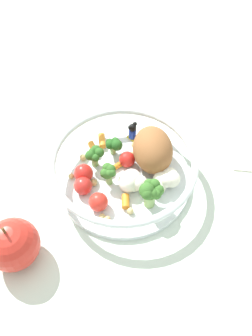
{
  "coord_description": "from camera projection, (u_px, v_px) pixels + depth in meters",
  "views": [
    {
      "loc": [
        0.32,
        -0.08,
        0.47
      ],
      "look_at": [
        0.01,
        0.0,
        0.03
      ],
      "focal_mm": 35.4,
      "sensor_mm": 36.0,
      "label": 1
    }
  ],
  "objects": [
    {
      "name": "food_container",
      "position": [
        132.0,
        167.0,
        0.54
      ],
      "size": [
        0.24,
        0.24,
        0.08
      ],
      "color": "white",
      "rests_on": "ground_plane"
    },
    {
      "name": "ground_plane",
      "position": [
        122.0,
        175.0,
        0.57
      ],
      "size": [
        2.4,
        2.4,
        0.0
      ],
      "primitive_type": "plane",
      "color": "silver"
    },
    {
      "name": "loose_apple",
      "position": [
        13.0,
        244.0,
        0.46
      ],
      "size": [
        0.07,
        0.07,
        0.09
      ],
      "color": "red",
      "rests_on": "ground_plane"
    }
  ]
}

